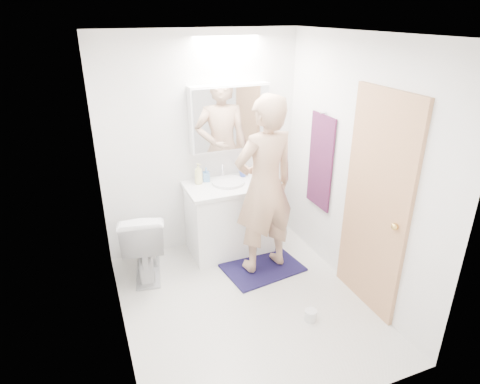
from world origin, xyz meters
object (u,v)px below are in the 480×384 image
vanity_cabinet (230,219)px  medicine_cabinet (230,118)px  toilet (144,241)px  soap_bottle_b (206,175)px  soap_bottle_a (198,174)px  toilet_paper_roll (311,315)px  toothbrush_cup (243,173)px  person (265,187)px

vanity_cabinet → medicine_cabinet: bearing=66.9°
toilet → soap_bottle_b: (0.78, 0.30, 0.52)m
toilet → soap_bottle_a: bearing=-148.2°
vanity_cabinet → medicine_cabinet: size_ratio=1.02×
medicine_cabinet → toilet_paper_roll: 2.16m
vanity_cabinet → toothbrush_cup: size_ratio=9.15×
person → soap_bottle_b: (-0.39, 0.68, -0.06)m
toilet → soap_bottle_a: size_ratio=3.34×
toilet → medicine_cabinet: bearing=-152.6°
vanity_cabinet → soap_bottle_a: size_ratio=3.93×
vanity_cabinet → soap_bottle_a: (-0.30, 0.15, 0.54)m
toothbrush_cup → toilet_paper_roll: (0.03, -1.55, -0.82)m
toothbrush_cup → toilet_paper_roll: toothbrush_cup is taller
vanity_cabinet → medicine_cabinet: (0.09, 0.21, 1.11)m
toilet → soap_bottle_b: 0.98m
person → soap_bottle_a: bearing=-60.9°
vanity_cabinet → toothbrush_cup: (0.23, 0.16, 0.48)m
toilet → toilet_paper_roll: (1.23, -1.27, -0.33)m
soap_bottle_b → toothbrush_cup: (0.43, -0.02, -0.03)m
person → toothbrush_cup: size_ratio=18.60×
soap_bottle_a → toilet_paper_roll: 1.86m
vanity_cabinet → soap_bottle_a: soap_bottle_a is taller
person → toothbrush_cup: 0.67m
person → soap_bottle_a: 0.81m
medicine_cabinet → soap_bottle_b: medicine_cabinet is taller
vanity_cabinet → person: 0.78m
person → toilet_paper_roll: 1.27m
soap_bottle_a → person: bearing=-53.2°
soap_bottle_a → medicine_cabinet: bearing=8.8°
medicine_cabinet → person: person is taller
toilet → toilet_paper_roll: size_ratio=6.96×
soap_bottle_a → toothbrush_cup: (0.53, 0.01, -0.07)m
medicine_cabinet → soap_bottle_a: 0.69m
medicine_cabinet → person: size_ratio=0.48×
soap_bottle_b → medicine_cabinet: bearing=5.9°
soap_bottle_b → toilet_paper_roll: soap_bottle_b is taller
vanity_cabinet → soap_bottle_b: soap_bottle_b is taller
soap_bottle_a → soap_bottle_b: 0.11m
soap_bottle_a → toilet_paper_roll: size_ratio=2.08×
toothbrush_cup → person: bearing=-93.4°
toothbrush_cup → soap_bottle_a: bearing=-178.9°
soap_bottle_b → toilet_paper_roll: size_ratio=1.43×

